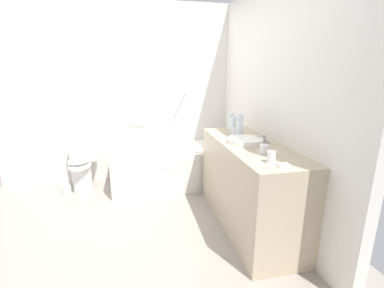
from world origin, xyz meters
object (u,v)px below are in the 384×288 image
at_px(sink_basin, 245,141).
at_px(water_bottle_0, 233,125).
at_px(toilet_paper_roll, 67,189).
at_px(toilet, 82,165).
at_px(water_bottle_1, 232,123).
at_px(drinking_glass_0, 271,157).
at_px(drinking_glass_2, 235,132).
at_px(sink_faucet, 264,139).
at_px(drinking_glass_1, 264,149).
at_px(soap_dish, 283,165).
at_px(water_bottle_2, 240,126).
at_px(bathtub, 172,165).

xyz_separation_m(sink_basin, water_bottle_0, (0.02, 0.41, 0.07)).
bearing_deg(toilet_paper_roll, toilet, 27.25).
xyz_separation_m(water_bottle_1, drinking_glass_0, (-0.09, -1.13, -0.06)).
xyz_separation_m(drinking_glass_2, toilet_paper_roll, (-2.01, 0.84, -0.88)).
distance_m(sink_faucet, drinking_glass_1, 0.40).
distance_m(drinking_glass_0, soap_dish, 0.12).
bearing_deg(drinking_glass_1, water_bottle_2, 89.33).
bearing_deg(sink_faucet, drinking_glass_1, -116.64).
distance_m(drinking_glass_1, toilet_paper_roll, 2.67).
bearing_deg(bathtub, drinking_glass_2, -55.70).
bearing_deg(soap_dish, water_bottle_1, 88.23).
xyz_separation_m(water_bottle_0, drinking_glass_2, (-0.01, -0.08, -0.05)).
bearing_deg(drinking_glass_0, soap_dish, -63.02).
xyz_separation_m(toilet, sink_faucet, (1.99, -1.27, 0.57)).
height_order(drinking_glass_2, soap_dish, drinking_glass_2).
bearing_deg(drinking_glass_2, bathtub, 124.30).
bearing_deg(toilet_paper_roll, water_bottle_2, -24.75).
relative_size(drinking_glass_0, toilet_paper_roll, 0.84).
relative_size(drinking_glass_1, toilet_paper_roll, 0.71).
xyz_separation_m(sink_faucet, soap_dish, (-0.19, -0.69, -0.02)).
xyz_separation_m(water_bottle_2, drinking_glass_1, (-0.01, -0.59, -0.08)).
xyz_separation_m(sink_faucet, drinking_glass_0, (-0.24, -0.59, 0.01)).
relative_size(soap_dish, toilet_paper_roll, 0.81).
relative_size(toilet, drinking_glass_2, 8.10).
distance_m(water_bottle_2, soap_dish, 0.93).
distance_m(water_bottle_0, toilet_paper_roll, 2.35).
relative_size(bathtub, drinking_glass_1, 20.93).
bearing_deg(toilet, drinking_glass_1, 53.72).
relative_size(sink_faucet, water_bottle_0, 0.73).
relative_size(sink_basin, drinking_glass_0, 3.69).
xyz_separation_m(bathtub, toilet_paper_roll, (-1.42, -0.02, -0.23)).
height_order(bathtub, soap_dish, bathtub).
distance_m(sink_faucet, drinking_glass_0, 0.64).
height_order(water_bottle_0, toilet_paper_roll, water_bottle_0).
bearing_deg(bathtub, drinking_glass_0, -73.24).
bearing_deg(sink_faucet, drinking_glass_2, 120.07).
bearing_deg(toilet_paper_roll, sink_faucet, -27.86).
relative_size(water_bottle_1, soap_dish, 2.46).
bearing_deg(water_bottle_1, drinking_glass_1, -91.92).
distance_m(toilet, water_bottle_0, 2.11).
bearing_deg(sink_basin, toilet, 144.73).
bearing_deg(toilet, drinking_glass_2, 68.06).
height_order(drinking_glass_2, toilet_paper_roll, drinking_glass_2).
xyz_separation_m(water_bottle_0, toilet_paper_roll, (-2.02, 0.76, -0.93)).
xyz_separation_m(sink_basin, water_bottle_2, (0.03, 0.23, 0.10)).
distance_m(sink_faucet, drinking_glass_2, 0.37).
height_order(water_bottle_1, drinking_glass_2, water_bottle_1).
bearing_deg(water_bottle_2, sink_faucet, -52.75).
bearing_deg(drinking_glass_0, drinking_glass_2, 86.78).
distance_m(water_bottle_2, drinking_glass_0, 0.83).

